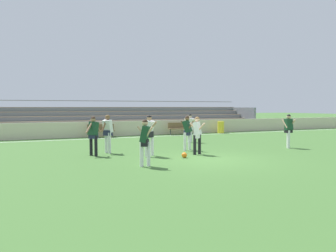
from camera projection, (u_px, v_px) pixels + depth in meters
ground_plane at (208, 159)px, 13.07m from camera, size 160.00×160.00×0.00m
field_line_sideline at (128, 137)px, 22.46m from camera, size 44.00×0.12×0.01m
sideline_wall at (122, 129)px, 23.58m from camera, size 48.00×0.16×1.06m
bleacher_stand at (129, 119)px, 26.43m from camera, size 22.18×3.79×2.58m
bench_near_bin at (101, 130)px, 22.30m from camera, size 1.80×0.40×0.90m
bench_near_wall_gap at (180, 127)px, 24.74m from camera, size 1.80×0.40×0.90m
trash_bin at (221, 127)px, 26.08m from camera, size 0.51×0.51×0.93m
player_white_wide_right at (149, 132)px, 13.90m from camera, size 0.53×0.76×1.72m
player_white_pressing_high at (197, 132)px, 14.40m from camera, size 0.49×0.72×1.64m
player_dark_on_ball at (187, 130)px, 15.80m from camera, size 0.54×0.72×1.64m
player_dark_deep_cover at (145, 139)px, 11.48m from camera, size 0.48×0.64×1.63m
player_dark_trailing_run at (93, 133)px, 13.97m from camera, size 0.75×0.50×1.66m
player_dark_dropping_back at (289, 128)px, 16.66m from camera, size 0.44×0.54×1.69m
player_white_overlapping at (108, 130)px, 14.79m from camera, size 0.65×0.50×1.71m
player_white_challenging at (190, 126)px, 19.40m from camera, size 0.51×0.67×1.64m
soccer_ball at (184, 155)px, 13.49m from camera, size 0.22×0.22×0.22m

